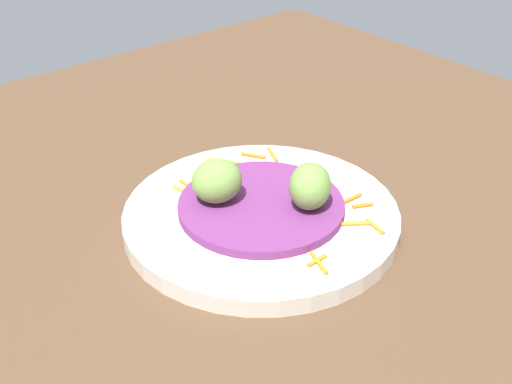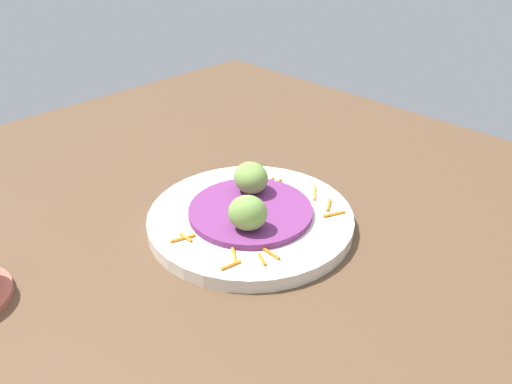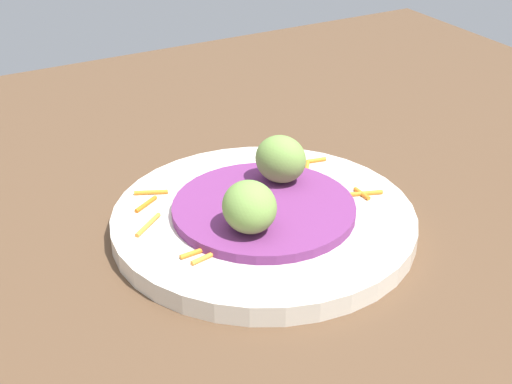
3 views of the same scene
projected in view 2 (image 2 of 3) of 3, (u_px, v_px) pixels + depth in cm
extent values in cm
cube|color=brown|center=(216.00, 233.00, 68.83)|extent=(110.00, 110.00, 2.00)
cylinder|color=silver|center=(251.00, 219.00, 68.17)|extent=(27.23, 27.23, 1.81)
cylinder|color=#702D6B|center=(250.00, 211.00, 67.49)|extent=(16.36, 16.36, 0.89)
cylinder|color=orange|center=(273.00, 182.00, 74.54)|extent=(2.95, 0.57, 0.40)
cylinder|color=orange|center=(268.00, 182.00, 74.74)|extent=(2.77, 0.93, 0.40)
cylinder|color=orange|center=(186.00, 237.00, 62.78)|extent=(0.41, 2.16, 0.40)
cylinder|color=orange|center=(234.00, 253.00, 60.05)|extent=(2.42, 3.11, 0.40)
cylinder|color=orange|center=(315.00, 193.00, 71.95)|extent=(3.19, 2.63, 0.40)
cylinder|color=orange|center=(334.00, 214.00, 67.32)|extent=(3.02, 1.65, 0.40)
cylinder|color=orange|center=(183.00, 238.00, 62.62)|extent=(3.11, 1.44, 0.40)
cylinder|color=orange|center=(329.00, 205.00, 69.18)|extent=(2.67, 1.84, 0.40)
cylinder|color=orange|center=(262.00, 259.00, 59.02)|extent=(1.30, 2.08, 0.40)
cylinder|color=orange|center=(231.00, 265.00, 58.15)|extent=(2.61, 0.89, 0.40)
cylinder|color=orange|center=(269.00, 252.00, 60.27)|extent=(0.51, 3.58, 0.40)
ellipsoid|color=#759E47|center=(250.00, 212.00, 62.35)|extent=(6.12, 6.25, 4.53)
ellipsoid|color=#759E47|center=(250.00, 177.00, 69.91)|extent=(5.26, 5.68, 4.34)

